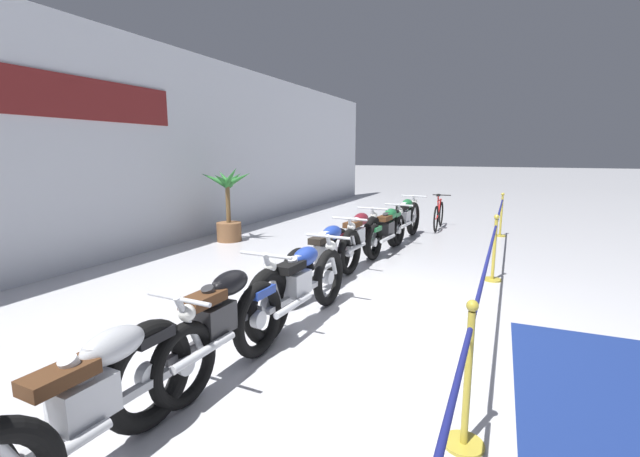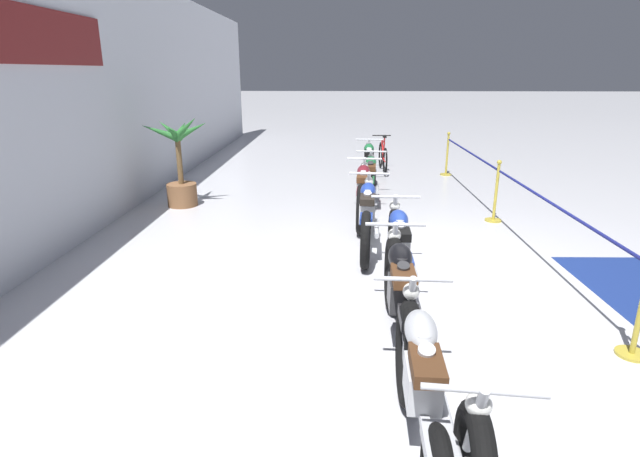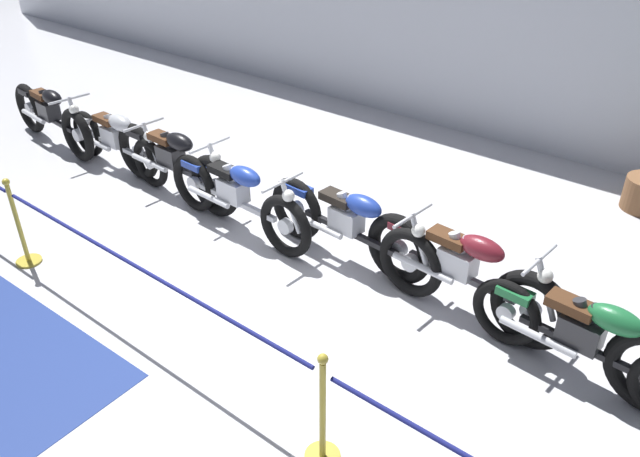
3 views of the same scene
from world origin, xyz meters
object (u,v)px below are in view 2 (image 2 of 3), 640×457
Objects in this scene: motorcycle_green_6 at (370,179)px; motorcycle_maroon_5 at (363,193)px; motorcycle_blue_4 at (367,215)px; bicycle at (383,157)px; motorcycle_black_2 at (400,299)px; stanchion_mid_left at (639,320)px; motorcycle_silver_1 at (421,384)px; motorcycle_blue_3 at (399,251)px; stanchion_far_right at (447,161)px; motorcycle_green_7 at (369,166)px; potted_palm_left_of_row at (180,169)px; stanchion_mid_right at (495,201)px; stanchion_far_left at (608,252)px.

motorcycle_maroon_5 is at bearing 170.97° from motorcycle_green_6.
bicycle is at bearing -7.04° from motorcycle_blue_4.
stanchion_mid_left is (-0.09, -2.10, -0.13)m from motorcycle_black_2.
motorcycle_blue_3 is (2.55, -0.14, 0.02)m from motorcycle_silver_1.
stanchion_far_right is at bearing 0.00° from stanchion_mid_left.
potted_palm_left_of_row is at bearing 115.09° from motorcycle_green_7.
stanchion_mid_right is (4.16, -2.10, -0.13)m from motorcycle_black_2.
bicycle is 8.79m from stanchion_mid_left.
stanchion_far_right is at bearing -54.33° from motorcycle_green_7.
motorcycle_black_2 reaches higher than motorcycle_blue_3.
motorcycle_blue_4 is 3.95m from motorcycle_green_7.
motorcycle_blue_3 is at bearing -5.90° from motorcycle_black_2.
motorcycle_blue_4 is 2.29× the size of stanchion_far_right.
motorcycle_green_6 is at bearing -83.81° from potted_palm_left_of_row.
potted_palm_left_of_row reaches higher than motorcycle_blue_4.
motorcycle_blue_3 is at bearing 163.95° from stanchion_far_right.
potted_palm_left_of_row reaches higher than bicycle.
motorcycle_silver_1 is at bearing 179.73° from motorcycle_black_2.
stanchion_mid_right is at bearing 180.00° from stanchion_far_right.
motorcycle_green_7 reaches higher than motorcycle_blue_4.
stanchion_mid_left is 1.00× the size of stanchion_far_right.
stanchion_far_right is at bearing -60.88° from potted_palm_left_of_row.
stanchion_far_right is (8.14, -2.10, -0.13)m from motorcycle_black_2.
motorcycle_black_2 is 2.28× the size of stanchion_mid_left.
stanchion_mid_left reaches higher than motorcycle_silver_1.
motorcycle_green_7 is at bearing -3.56° from motorcycle_blue_4.
motorcycle_blue_3 is 0.98× the size of motorcycle_blue_4.
stanchion_far_right is at bearing -12.66° from motorcycle_silver_1.
stanchion_far_left is (-2.18, -2.25, 0.27)m from motorcycle_blue_4.
stanchion_mid_left is at bearing -169.97° from bicycle.
motorcycle_blue_4 is 5.83m from stanchion_far_right.
motorcycle_blue_3 is at bearing -3.13° from motorcycle_silver_1.
stanchion_mid_left is (-6.78, -2.00, -0.13)m from motorcycle_green_7.
motorcycle_blue_4 is 1.43× the size of bicycle.
motorcycle_blue_3 is 5.41m from motorcycle_green_7.
potted_palm_left_of_row is at bearing 75.25° from motorcycle_maroon_5.
motorcycle_silver_1 is 2.41m from stanchion_mid_left.
stanchion_far_left and stanchion_far_right have the same top height.
motorcycle_maroon_5 is at bearing 5.71° from motorcycle_blue_3.
motorcycle_blue_4 is 1.04× the size of motorcycle_green_7.
stanchion_mid_left is 4.25m from stanchion_mid_right.
potted_palm_left_of_row is (-3.58, 4.11, 0.35)m from bicycle.
bicycle reaches higher than motorcycle_silver_1.
stanchion_mid_left is at bearing 180.00° from stanchion_far_left.
motorcycle_silver_1 is 0.97× the size of motorcycle_green_7.
motorcycle_maroon_5 is 1.30× the size of potted_palm_left_of_row.
stanchion_far_left is (0.58, -2.10, 0.27)m from motorcycle_black_2.
stanchion_mid_right is 3.97m from stanchion_far_right.
bicycle is (7.28, -0.44, -0.11)m from motorcycle_blue_3.
motorcycle_silver_1 is 0.98× the size of motorcycle_maroon_5.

